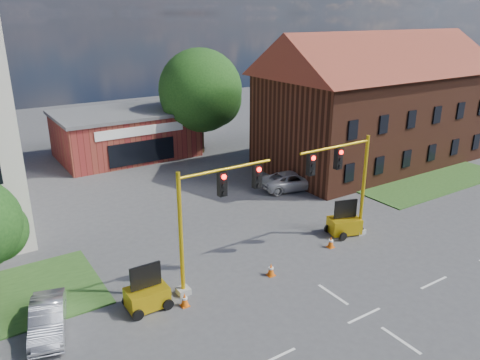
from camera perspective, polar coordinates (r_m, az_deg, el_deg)
The scene contains 16 objects.
ground at distance 22.49m, azimuth 14.91°, elevation -15.69°, with size 120.00×120.00×0.00m, color #464648.
grass_verge_ne at distance 40.45m, azimuth 22.92°, elevation -0.30°, with size 14.00×4.00×0.08m, color #2E531F.
lane_markings at distance 21.07m, azimuth 21.22°, elevation -19.18°, with size 60.00×36.00×0.01m, color white, non-canonical shape.
brick_shop at distance 45.39m, azimuth -13.80°, elevation 5.57°, with size 12.40×8.40×4.30m.
townhouse_row at distance 43.14m, azimuth 16.30°, elevation 9.76°, with size 21.00×11.00×11.50m.
tree_large at distance 44.81m, azimuth -4.44°, elevation 10.55°, with size 8.18×7.79×9.87m.
signal_mast_west at distance 22.20m, azimuth -3.50°, elevation -3.87°, with size 5.30×0.60×6.20m.
signal_mast_east at distance 27.24m, azimuth 12.62°, elevation 0.21°, with size 5.30×0.60×6.20m.
trailer_west at distance 22.34m, azimuth -11.26°, elevation -13.59°, with size 1.86×1.24×2.11m.
trailer_east at distance 29.35m, azimuth 12.60°, elevation -5.22°, with size 2.15×1.76×2.11m.
cone_a at distance 22.35m, azimuth -6.77°, elevation -14.28°, with size 0.40×0.40×0.70m.
cone_b at distance 24.52m, azimuth 3.79°, elevation -10.84°, with size 0.40×0.40×0.70m.
cone_c at distance 27.67m, azimuth 11.02°, elevation -7.43°, with size 0.40×0.40×0.70m.
cone_d at distance 30.36m, azimuth 12.76°, elevation -5.03°, with size 0.40×0.40×0.70m.
pickup_white at distance 36.08m, azimuth 6.45°, elevation -0.06°, with size 2.25×4.88×1.36m, color silver.
sedan_silver_front at distance 22.07m, azimuth -22.40°, elevation -15.37°, with size 1.35×3.88×1.28m, color #9C9EA3.
Camera 1 is at (-14.30, -11.77, 12.76)m, focal length 35.00 mm.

